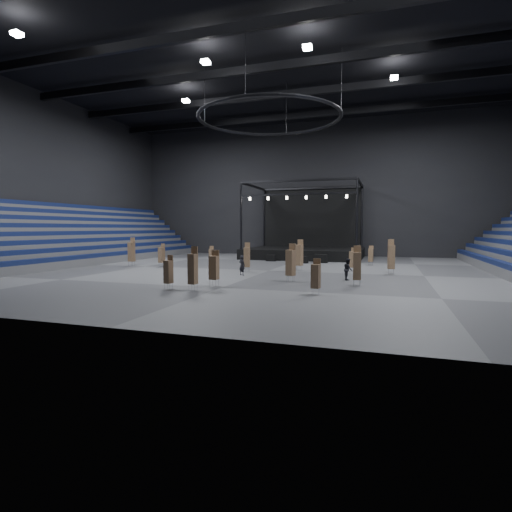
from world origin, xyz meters
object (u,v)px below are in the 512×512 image
(chair_stack_9, at_px, (169,271))
(chair_stack_12, at_px, (291,262))
(chair_stack_6, at_px, (211,255))
(chair_stack_14, at_px, (195,256))
(chair_stack_10, at_px, (316,276))
(chair_stack_4, at_px, (352,259))
(flight_case_right, at_px, (321,259))
(crew_member, at_px, (348,269))
(chair_stack_11, at_px, (371,255))
(chair_stack_13, at_px, (247,257))
(chair_stack_2, at_px, (214,267))
(chair_stack_1, at_px, (162,255))
(flight_case_left, at_px, (271,258))
(chair_stack_8, at_px, (132,251))
(chair_stack_3, at_px, (299,255))
(chair_stack_0, at_px, (391,256))
(chair_stack_7, at_px, (193,268))
(chair_stack_5, at_px, (357,265))
(man_center, at_px, (242,265))
(flight_case_mid, at_px, (303,260))
(stage, at_px, (305,246))

(chair_stack_9, height_order, chair_stack_12, chair_stack_12)
(chair_stack_6, xyz_separation_m, chair_stack_14, (-0.96, -1.69, -0.03))
(chair_stack_10, xyz_separation_m, chair_stack_12, (-2.55, 4.79, 0.30))
(chair_stack_4, bearing_deg, chair_stack_14, -155.55)
(flight_case_right, height_order, crew_member, crew_member)
(chair_stack_11, height_order, chair_stack_14, chair_stack_11)
(chair_stack_4, height_order, chair_stack_13, chair_stack_13)
(chair_stack_4, bearing_deg, chair_stack_2, -99.13)
(chair_stack_12, bearing_deg, chair_stack_1, 173.21)
(flight_case_left, bearing_deg, chair_stack_8, -139.62)
(chair_stack_14, distance_m, crew_member, 16.14)
(chair_stack_4, distance_m, chair_stack_10, 12.92)
(chair_stack_8, relative_size, chair_stack_12, 1.05)
(chair_stack_3, relative_size, chair_stack_9, 1.31)
(flight_case_right, relative_size, chair_stack_0, 0.49)
(chair_stack_1, xyz_separation_m, chair_stack_3, (13.22, 0.67, 0.23))
(chair_stack_1, bearing_deg, crew_member, -0.98)
(chair_stack_11, bearing_deg, chair_stack_14, -150.65)
(chair_stack_1, bearing_deg, chair_stack_0, 14.61)
(chair_stack_1, bearing_deg, flight_case_left, 62.77)
(chair_stack_7, distance_m, chair_stack_13, 10.72)
(chair_stack_5, xyz_separation_m, chair_stack_13, (-9.51, 5.83, -0.07))
(flight_case_left, bearing_deg, chair_stack_4, -40.37)
(flight_case_right, distance_m, chair_stack_4, 8.60)
(flight_case_right, xyz_separation_m, chair_stack_6, (-9.99, -6.02, 0.56))
(chair_stack_2, height_order, chair_stack_3, chair_stack_3)
(chair_stack_14, xyz_separation_m, crew_member, (15.03, -5.87, -0.21))
(chair_stack_1, xyz_separation_m, chair_stack_9, (7.88, -12.13, -0.09))
(chair_stack_8, xyz_separation_m, chair_stack_12, (17.45, -6.49, -0.06))
(chair_stack_6, height_order, man_center, chair_stack_6)
(chair_stack_10, height_order, chair_stack_14, chair_stack_10)
(flight_case_mid, height_order, chair_stack_8, chair_stack_8)
(flight_case_right, xyz_separation_m, chair_stack_3, (-0.53, -8.45, 0.95))
(stage, xyz_separation_m, chair_stack_6, (-6.95, -13.00, -0.43))
(chair_stack_5, relative_size, chair_stack_8, 0.93)
(flight_case_right, distance_m, chair_stack_9, 22.05)
(chair_stack_12, bearing_deg, chair_stack_5, 10.10)
(chair_stack_4, distance_m, chair_stack_11, 6.52)
(chair_stack_0, bearing_deg, chair_stack_8, 169.53)
(flight_case_right, bearing_deg, chair_stack_10, -81.79)
(chair_stack_9, bearing_deg, chair_stack_13, 96.38)
(chair_stack_13, xyz_separation_m, chair_stack_14, (-6.33, 2.83, -0.28))
(stage, bearing_deg, chair_stack_14, -118.30)
(flight_case_left, bearing_deg, chair_stack_14, -123.05)
(chair_stack_4, bearing_deg, stage, 139.56)
(chair_stack_4, distance_m, chair_stack_7, 15.86)
(chair_stack_2, relative_size, chair_stack_11, 1.18)
(flight_case_mid, height_order, chair_stack_5, chair_stack_5)
(chair_stack_1, bearing_deg, chair_stack_10, -21.24)
(chair_stack_13, bearing_deg, flight_case_right, 60.70)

